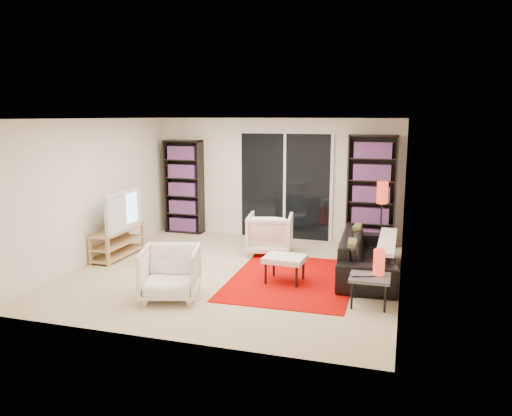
# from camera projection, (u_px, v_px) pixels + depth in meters

# --- Properties ---
(floor) EXTENTS (5.00, 5.00, 0.00)m
(floor) POSITION_uv_depth(u_px,v_px,m) (235.00, 273.00, 7.89)
(floor) COLOR beige
(floor) RESTS_ON ground
(wall_back) EXTENTS (5.00, 0.02, 2.40)m
(wall_back) POSITION_uv_depth(u_px,v_px,m) (276.00, 179.00, 10.02)
(wall_back) COLOR white
(wall_back) RESTS_ON ground
(wall_front) EXTENTS (5.00, 0.02, 2.40)m
(wall_front) POSITION_uv_depth(u_px,v_px,m) (158.00, 234.00, 5.32)
(wall_front) COLOR white
(wall_front) RESTS_ON ground
(wall_left) EXTENTS (0.02, 5.00, 2.40)m
(wall_left) POSITION_uv_depth(u_px,v_px,m) (95.00, 191.00, 8.38)
(wall_left) COLOR white
(wall_left) RESTS_ON ground
(wall_right) EXTENTS (0.02, 5.00, 2.40)m
(wall_right) POSITION_uv_depth(u_px,v_px,m) (404.00, 206.00, 6.96)
(wall_right) COLOR white
(wall_right) RESTS_ON ground
(ceiling) EXTENTS (5.00, 5.00, 0.02)m
(ceiling) POSITION_uv_depth(u_px,v_px,m) (234.00, 119.00, 7.45)
(ceiling) COLOR white
(ceiling) RESTS_ON wall_back
(sliding_door) EXTENTS (1.92, 0.08, 2.16)m
(sliding_door) POSITION_uv_depth(u_px,v_px,m) (285.00, 187.00, 9.96)
(sliding_door) COLOR white
(sliding_door) RESTS_ON ground
(bookshelf_left) EXTENTS (0.80, 0.30, 1.95)m
(bookshelf_left) POSITION_uv_depth(u_px,v_px,m) (184.00, 187.00, 10.46)
(bookshelf_left) COLOR black
(bookshelf_left) RESTS_ON ground
(bookshelf_right) EXTENTS (0.90, 0.30, 2.10)m
(bookshelf_right) POSITION_uv_depth(u_px,v_px,m) (371.00, 191.00, 9.35)
(bookshelf_right) COLOR black
(bookshelf_right) RESTS_ON ground
(tv_stand) EXTENTS (0.39, 1.22, 0.50)m
(tv_stand) POSITION_uv_depth(u_px,v_px,m) (118.00, 242.00, 8.74)
(tv_stand) COLOR tan
(tv_stand) RESTS_ON floor
(tv) EXTENTS (0.22, 1.18, 0.67)m
(tv) POSITION_uv_depth(u_px,v_px,m) (117.00, 210.00, 8.63)
(tv) COLOR black
(tv) RESTS_ON tv_stand
(rug) EXTENTS (1.86, 2.49, 0.01)m
(rug) POSITION_uv_depth(u_px,v_px,m) (292.00, 279.00, 7.55)
(rug) COLOR #C30400
(rug) RESTS_ON floor
(sofa) EXTENTS (0.94, 2.18, 0.63)m
(sofa) POSITION_uv_depth(u_px,v_px,m) (369.00, 255.00, 7.72)
(sofa) COLOR black
(sofa) RESTS_ON floor
(armchair_back) EXTENTS (0.89, 0.91, 0.73)m
(armchair_back) POSITION_uv_depth(u_px,v_px,m) (270.00, 234.00, 8.93)
(armchair_back) COLOR white
(armchair_back) RESTS_ON floor
(armchair_front) EXTENTS (0.94, 0.96, 0.71)m
(armchair_front) POSITION_uv_depth(u_px,v_px,m) (170.00, 273.00, 6.74)
(armchair_front) COLOR white
(armchair_front) RESTS_ON floor
(ottoman) EXTENTS (0.61, 0.51, 0.40)m
(ottoman) POSITION_uv_depth(u_px,v_px,m) (285.00, 260.00, 7.37)
(ottoman) COLOR white
(ottoman) RESTS_ON floor
(side_table) EXTENTS (0.52, 0.52, 0.40)m
(side_table) POSITION_uv_depth(u_px,v_px,m) (370.00, 279.00, 6.47)
(side_table) COLOR #48484D
(side_table) RESTS_ON floor
(laptop) EXTENTS (0.36, 0.29, 0.02)m
(laptop) POSITION_uv_depth(u_px,v_px,m) (363.00, 276.00, 6.42)
(laptop) COLOR silver
(laptop) RESTS_ON side_table
(table_lamp) EXTENTS (0.15, 0.15, 0.33)m
(table_lamp) POSITION_uv_depth(u_px,v_px,m) (379.00, 262.00, 6.49)
(table_lamp) COLOR red
(table_lamp) RESTS_ON side_table
(floor_lamp) EXTENTS (0.20, 0.20, 1.36)m
(floor_lamp) POSITION_uv_depth(u_px,v_px,m) (382.00, 201.00, 8.39)
(floor_lamp) COLOR black
(floor_lamp) RESTS_ON floor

